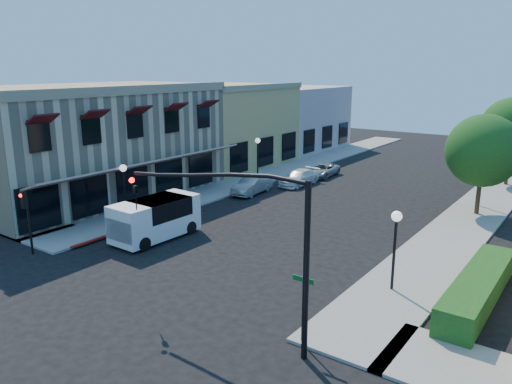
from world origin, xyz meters
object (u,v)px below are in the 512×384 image
Objects in this scene: secondary_signal at (26,211)px; lamppost_left_near at (124,178)px; white_van at (154,216)px; signal_mast_arm at (251,228)px; parked_car_b at (252,185)px; parked_car_c at (299,178)px; street_tree_a at (483,151)px; parked_car_d at (323,170)px; lamppost_right_near at (396,231)px; parked_car_a at (146,229)px; lamppost_left_far at (258,148)px; street_name_sign at (303,299)px; lamppost_right_far at (483,168)px.

secondary_signal is 6.63m from lamppost_left_near.
signal_mast_arm is at bearing -26.83° from white_van.
signal_mast_arm is 2.01× the size of parked_car_b.
secondary_signal is 21.40m from parked_car_c.
parked_car_d is at bearing 161.66° from street_tree_a.
parked_car_d is (3.20, 25.10, -1.77)m from secondary_signal.
lamppost_left_near and lamppost_right_near have the same top height.
parked_car_d is at bearing 92.91° from parked_car_c.
secondary_signal is 0.83× the size of parked_car_b.
secondary_signal is 16.83m from parked_car_b.
white_van is at bearing 33.37° from parked_car_a.
white_van is (-13.45, -15.19, -2.91)m from street_tree_a.
street_tree_a reaches higher than white_van.
secondary_signal is 0.93× the size of lamppost_right_near.
street_tree_a is 1.82× the size of lamppost_left_far.
white_van reaches higher than parked_car_b.
street_tree_a is 20.00m from street_name_sign.
signal_mast_arm reaches higher than parked_car_b.
street_tree_a reaches higher than secondary_signal.
lamppost_right_far is 0.71× the size of white_van.
lamppost_right_near is at bearing -56.74° from parked_car_d.
secondary_signal is 20.60m from lamppost_left_far.
lamppost_right_far is (-0.30, 2.00, -1.46)m from street_tree_a.
lamppost_right_near is 1.00× the size of lamppost_right_far.
lamppost_right_far is at bearing 47.31° from parked_car_a.
lamppost_right_near reaches higher than secondary_signal.
secondary_signal reaches higher than parked_car_a.
signal_mast_arm is 2.41× the size of secondary_signal.
signal_mast_arm is at bearing -24.37° from lamppost_left_near.
parked_car_a is (-13.55, -1.51, -2.18)m from lamppost_right_near.
signal_mast_arm is 22.70m from lamppost_right_far.
white_van is (-13.15, -17.19, -1.45)m from lamppost_right_far.
parked_car_d is (-0.15, 19.70, -0.73)m from white_van.
street_tree_a is 1.98× the size of parked_car_a.
lamppost_left_near is (-14.36, 6.50, -1.35)m from signal_mast_arm.
lamppost_right_far is 15.99m from parked_car_b.
street_name_sign is 20.98m from parked_car_b.
parked_car_c is (-13.30, 14.49, -2.13)m from lamppost_right_near.
parked_car_c is (1.40, 4.44, -0.05)m from parked_car_b.
lamppost_left_far is 15.74m from white_van.
signal_mast_arm reaches higher than lamppost_right_near.
signal_mast_arm is 2.02× the size of parked_car_d.
secondary_signal is at bearing -100.47° from parked_car_b.
secondary_signal is (-13.86, -0.09, -1.77)m from signal_mast_arm.
secondary_signal is at bearing -121.77° from white_van.
secondary_signal is at bearing -85.66° from lamppost_left_near.
lamppost_right_near reaches higher than parked_car_b.
street_tree_a is 1.82× the size of lamppost_right_near.
parked_car_b is at bearing -165.27° from street_tree_a.
parked_car_a is 0.79× the size of parked_car_c.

